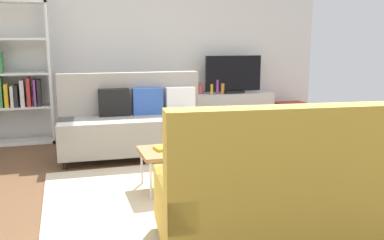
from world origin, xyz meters
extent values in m
plane|color=brown|center=(0.00, 0.00, 0.00)|extent=(7.68, 7.68, 0.00)
cube|color=white|center=(0.00, 2.80, 1.45)|extent=(6.40, 0.12, 2.90)
cube|color=beige|center=(-0.08, -0.33, 0.01)|extent=(2.90, 2.20, 0.01)
cube|color=gray|center=(-0.43, 1.22, 0.32)|extent=(1.94, 0.93, 0.44)
cube|color=gray|center=(-0.41, 1.54, 0.82)|extent=(1.91, 0.29, 0.56)
cube|color=gray|center=(0.42, 1.18, 0.43)|extent=(0.24, 0.85, 0.22)
cube|color=gray|center=(-1.28, 1.26, 0.43)|extent=(0.24, 0.85, 0.22)
cylinder|color=black|center=(0.42, 0.84, 0.05)|extent=(0.05, 0.05, 0.10)
cylinder|color=black|center=(-1.32, 0.92, 0.05)|extent=(0.05, 0.05, 0.10)
cylinder|color=black|center=(0.46, 1.52, 0.05)|extent=(0.05, 0.05, 0.10)
cylinder|color=black|center=(-1.28, 1.60, 0.05)|extent=(0.05, 0.05, 0.10)
cube|color=white|center=(0.25, 1.33, 0.72)|extent=(0.41, 0.16, 0.36)
cube|color=#3359B2|center=(-0.20, 1.35, 0.72)|extent=(0.41, 0.16, 0.36)
cube|color=black|center=(-0.65, 1.37, 0.72)|extent=(0.41, 0.16, 0.36)
cube|color=gold|center=(0.27, -1.48, 0.32)|extent=(1.98, 1.04, 0.44)
cube|color=gold|center=(0.23, -1.80, 0.82)|extent=(1.91, 0.41, 0.56)
cube|color=gold|center=(-0.57, -1.39, 0.43)|extent=(0.29, 0.86, 0.22)
cylinder|color=black|center=(-0.56, -1.05, 0.05)|extent=(0.05, 0.05, 0.10)
cylinder|color=black|center=(1.17, -1.24, 0.05)|extent=(0.05, 0.05, 0.10)
cube|color=black|center=(-0.41, -1.55, 0.72)|extent=(0.41, 0.18, 0.36)
cube|color=#3359B2|center=(0.04, -1.60, 0.72)|extent=(0.41, 0.18, 0.36)
cube|color=#9E7042|center=(-0.03, -0.13, 0.40)|extent=(1.10, 0.56, 0.04)
cylinder|color=silver|center=(-0.53, 0.10, 0.19)|extent=(0.02, 0.02, 0.38)
cylinder|color=silver|center=(0.47, 0.10, 0.19)|extent=(0.02, 0.02, 0.38)
cylinder|color=silver|center=(-0.53, -0.36, 0.19)|extent=(0.02, 0.02, 0.38)
cylinder|color=silver|center=(0.47, -0.36, 0.19)|extent=(0.02, 0.02, 0.38)
cube|color=silver|center=(1.51, 2.46, 0.32)|extent=(1.40, 0.44, 0.64)
cube|color=black|center=(1.51, 2.44, 0.66)|extent=(0.36, 0.20, 0.04)
cube|color=black|center=(1.51, 2.44, 0.98)|extent=(1.00, 0.05, 0.60)
cube|color=white|center=(-1.46, 2.48, 1.05)|extent=(0.04, 0.36, 2.10)
cube|color=white|center=(-1.99, 2.48, 2.08)|extent=(1.10, 0.36, 0.04)
cube|color=white|center=(-1.99, 2.48, 0.02)|extent=(1.10, 0.36, 0.04)
cube|color=white|center=(-1.99, 2.48, 0.55)|extent=(1.02, 0.36, 0.03)
cube|color=white|center=(-1.99, 2.48, 1.05)|extent=(1.02, 0.36, 0.03)
cube|color=white|center=(-1.99, 2.48, 1.55)|extent=(1.02, 0.36, 0.03)
cube|color=#3F8C4C|center=(-2.16, 2.48, 0.78)|extent=(0.06, 0.29, 0.43)
cube|color=gold|center=(-2.08, 2.48, 0.74)|extent=(0.05, 0.29, 0.34)
cube|color=silver|center=(-2.01, 2.48, 0.72)|extent=(0.04, 0.29, 0.31)
cube|color=#262626|center=(-1.95, 2.48, 0.73)|extent=(0.05, 0.29, 0.32)
cube|color=silver|center=(-1.86, 2.48, 0.76)|extent=(0.06, 0.29, 0.39)
cube|color=red|center=(-1.78, 2.48, 0.78)|extent=(0.05, 0.29, 0.42)
cube|color=purple|center=(-1.69, 2.48, 0.76)|extent=(0.03, 0.29, 0.39)
cube|color=#262626|center=(-1.63, 2.48, 0.76)|extent=(0.05, 0.29, 0.39)
cube|color=#3F8C4C|center=(-2.12, 2.48, 1.22)|extent=(0.03, 0.29, 0.30)
cube|color=#B2382D|center=(2.61, 2.36, 0.22)|extent=(0.52, 0.40, 0.44)
cylinder|color=brown|center=(0.09, -0.08, 0.48)|extent=(0.18, 0.18, 0.12)
sphere|color=#2D7233|center=(0.09, -0.08, 0.63)|extent=(0.21, 0.21, 0.21)
cube|color=gold|center=(-0.30, -0.08, 0.43)|extent=(0.26, 0.21, 0.03)
cylinder|color=#B24C4C|center=(0.93, 2.51, 0.73)|extent=(0.12, 0.12, 0.18)
cylinder|color=gold|center=(1.11, 2.42, 0.73)|extent=(0.05, 0.05, 0.17)
cylinder|color=purple|center=(1.21, 2.42, 0.76)|extent=(0.05, 0.05, 0.24)
cylinder|color=orange|center=(1.31, 2.42, 0.73)|extent=(0.06, 0.06, 0.18)
camera|label=1|loc=(-1.29, -4.10, 1.51)|focal=38.65mm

